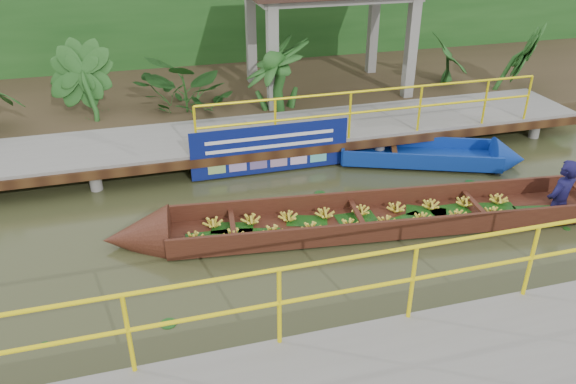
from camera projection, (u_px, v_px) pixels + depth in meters
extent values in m
plane|color=#2F341A|center=(279.00, 239.00, 9.45)|extent=(80.00, 80.00, 0.00)
cube|color=#34281A|center=(211.00, 92.00, 15.72)|extent=(30.00, 8.00, 0.45)
cube|color=slate|center=(238.00, 135.00, 12.19)|extent=(16.00, 2.00, 0.15)
cube|color=black|center=(248.00, 157.00, 11.38)|extent=(16.00, 0.12, 0.18)
cylinder|color=yellow|center=(376.00, 90.00, 11.54)|extent=(7.50, 0.05, 0.05)
cylinder|color=yellow|center=(375.00, 111.00, 11.75)|extent=(7.50, 0.05, 0.05)
cylinder|color=yellow|center=(374.00, 113.00, 11.77)|extent=(0.05, 0.05, 1.00)
cylinder|color=slate|center=(41.00, 186.00, 10.69)|extent=(0.24, 0.24, 0.55)
cylinder|color=slate|center=(48.00, 153.00, 12.05)|extent=(0.24, 0.24, 0.55)
cylinder|color=slate|center=(148.00, 174.00, 11.17)|extent=(0.24, 0.24, 0.55)
cylinder|color=slate|center=(144.00, 143.00, 12.53)|extent=(0.24, 0.24, 0.55)
cylinder|color=slate|center=(246.00, 162.00, 11.64)|extent=(0.24, 0.24, 0.55)
cylinder|color=slate|center=(232.00, 134.00, 13.01)|extent=(0.24, 0.24, 0.55)
cylinder|color=slate|center=(337.00, 152.00, 12.12)|extent=(0.24, 0.24, 0.55)
cylinder|color=slate|center=(314.00, 126.00, 13.48)|extent=(0.24, 0.24, 0.55)
cylinder|color=slate|center=(420.00, 142.00, 12.60)|extent=(0.24, 0.24, 0.55)
cylinder|color=slate|center=(390.00, 118.00, 13.96)|extent=(0.24, 0.24, 0.55)
cylinder|color=slate|center=(498.00, 133.00, 13.07)|extent=(0.24, 0.24, 0.55)
cylinder|color=slate|center=(462.00, 110.00, 14.43)|extent=(0.24, 0.24, 0.55)
cylinder|color=slate|center=(246.00, 162.00, 11.64)|extent=(0.24, 0.24, 0.55)
cylinder|color=yellow|center=(433.00, 244.00, 6.32)|extent=(10.00, 0.05, 0.05)
cylinder|color=yellow|center=(428.00, 276.00, 6.53)|extent=(10.00, 0.05, 0.05)
cylinder|color=yellow|center=(428.00, 280.00, 6.56)|extent=(0.05, 0.05, 1.00)
cube|color=slate|center=(273.00, 63.00, 13.32)|extent=(0.25, 0.25, 2.80)
cube|color=slate|center=(411.00, 53.00, 14.18)|extent=(0.25, 0.25, 2.80)
cube|color=slate|center=(251.00, 40.00, 15.37)|extent=(0.25, 0.25, 2.80)
cube|color=slate|center=(373.00, 33.00, 16.22)|extent=(0.25, 0.25, 2.80)
cube|color=#194516|center=(195.00, 11.00, 17.02)|extent=(30.00, 0.80, 4.00)
cube|color=#36170E|center=(417.00, 218.00, 9.93)|extent=(8.76, 2.05, 0.07)
cube|color=#36170E|center=(407.00, 196.00, 10.33)|extent=(8.65, 1.04, 0.37)
cube|color=#36170E|center=(430.00, 227.00, 9.38)|extent=(8.65, 1.04, 0.37)
cone|color=#36170E|center=(137.00, 238.00, 9.20)|extent=(1.20, 1.16, 1.04)
imported|color=#12103C|center=(570.00, 160.00, 9.87)|extent=(0.76, 0.62, 1.80)
cube|color=navy|center=(419.00, 158.00, 12.10)|extent=(3.42, 2.13, 0.11)
cube|color=navy|center=(418.00, 143.00, 12.47)|extent=(3.08, 1.28, 0.33)
cube|color=navy|center=(422.00, 162.00, 11.60)|extent=(3.08, 1.28, 0.33)
cube|color=navy|center=(343.00, 149.00, 12.19)|extent=(0.43, 0.94, 0.33)
cone|color=navy|center=(509.00, 159.00, 11.89)|extent=(0.95, 1.10, 0.92)
cube|color=black|center=(394.00, 149.00, 12.07)|extent=(0.47, 0.96, 0.05)
cube|color=navy|center=(271.00, 149.00, 11.42)|extent=(3.28, 0.03, 1.02)
cube|color=white|center=(271.00, 137.00, 11.27)|extent=(2.66, 0.01, 0.07)
cube|color=white|center=(271.00, 146.00, 11.37)|extent=(2.66, 0.01, 0.07)
imported|color=#194516|center=(81.00, 92.00, 12.64)|extent=(1.19, 1.19, 1.49)
imported|color=#194516|center=(193.00, 83.00, 13.23)|extent=(1.19, 1.19, 1.49)
imported|color=#194516|center=(275.00, 77.00, 13.71)|extent=(1.19, 1.19, 1.49)
imported|color=#194516|center=(457.00, 62.00, 14.90)|extent=(1.19, 1.19, 1.49)
imported|color=#194516|center=(506.00, 58.00, 15.25)|extent=(1.19, 1.19, 1.49)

